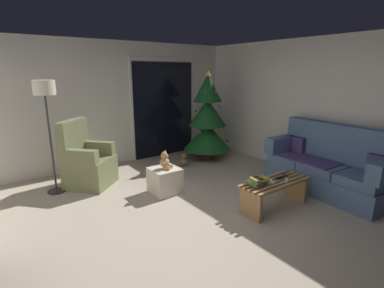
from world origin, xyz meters
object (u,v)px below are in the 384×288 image
Objects in this scene: remote_black at (281,178)px; teddy_bear_chestnut_by_tree at (183,161)px; remote_silver at (286,180)px; floor_lamp at (45,99)px; remote_graphite at (285,175)px; ottoman at (165,180)px; cell_phone at (258,178)px; couch at (328,167)px; teddy_bear_honey at (165,161)px; christmas_tree at (207,121)px; coffee_table at (275,190)px; armchair at (87,163)px; remote_white at (271,181)px; book_stack at (258,182)px.

remote_black is 0.55× the size of teddy_bear_chestnut_by_tree.
remote_silver is 0.09× the size of floor_lamp.
remote_graphite is at bearing -82.68° from teddy_bear_chestnut_by_tree.
remote_silver is at bearing -45.35° from floor_lamp.
cell_phone is at bearing -65.13° from ottoman.
cell_phone is at bearing 175.72° from couch.
ottoman is 0.32m from teddy_bear_honey.
ottoman is at bearing 45.13° from remote_black.
teddy_bear_honey is (-1.72, -1.07, -0.33)m from christmas_tree.
teddy_bear_honey is at bearing 165.99° from remote_graphite.
teddy_bear_honey reaches higher than cell_phone.
remote_graphite and remote_silver have the same top height.
remote_graphite is 3.76m from floor_lamp.
coffee_table is 0.21m from remote_silver.
christmas_tree is 4.37× the size of ottoman.
remote_graphite is 1.83m from teddy_bear_honey.
floor_lamp is at bearing 178.00° from armchair.
christmas_tree is at bearing -7.91° from remote_black.
remote_silver and remote_white have the same top height.
teddy_bear_chestnut_by_tree is (0.97, 0.91, -0.41)m from teddy_bear_honey.
floor_lamp is (-3.14, 0.00, 0.65)m from christmas_tree.
remote_graphite is 1.86m from ottoman.
teddy_bear_chestnut_by_tree is at bearing 9.46° from remote_black.
coffee_table is at bearing -169.10° from remote_white.
remote_silver is 0.35× the size of ottoman.
armchair is at bearing 164.90° from remote_graphite.
coffee_table is 3.86× the size of teddy_bear_chestnut_by_tree.
floor_lamp reaches higher than remote_graphite.
remote_white is 1.08× the size of cell_phone.
armchair is at bearing 140.64° from couch.
remote_graphite is 0.64m from cell_phone.
remote_white is (-0.09, 0.02, 0.15)m from coffee_table.
coffee_table is 3.65m from floor_lamp.
remote_white is at bearing -140.53° from remote_graphite.
teddy_bear_honey is (0.91, -1.05, 0.13)m from armchair.
remote_graphite reaches higher than coffee_table.
floor_lamp is at bearing 130.53° from book_stack.
coffee_table is 7.64× the size of cell_phone.
book_stack is 1.90× the size of cell_phone.
book_stack is 0.15× the size of floor_lamp.
teddy_bear_honey is at bearing -36.79° from floor_lamp.
cell_phone is (-0.01, -0.01, 0.06)m from book_stack.
armchair reaches higher than remote_silver.
remote_black reaches higher than teddy_bear_chestnut_by_tree.
christmas_tree is (-0.46, 2.55, 0.46)m from couch.
teddy_bear_honey is at bearing -136.83° from teddy_bear_chestnut_by_tree.
remote_silver is at bearing 174.49° from remote_white.
remote_black reaches higher than ottoman.
cell_phone is 0.13× the size of armchair.
couch is at bearing -35.30° from floor_lamp.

